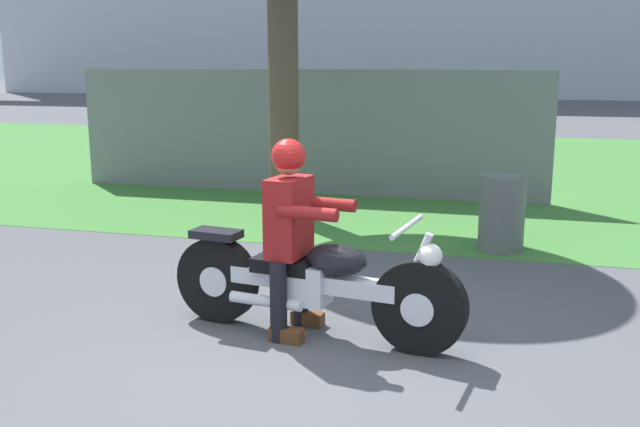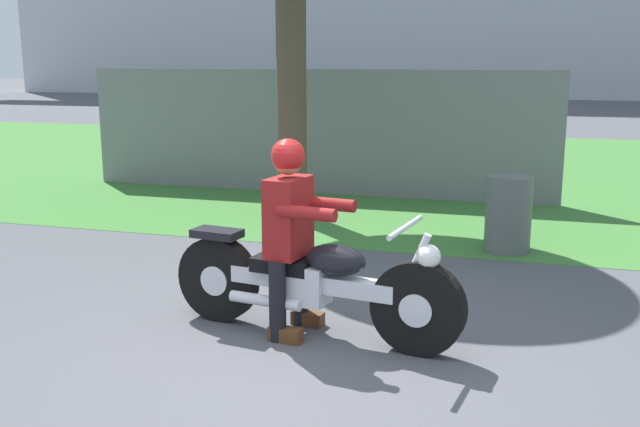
# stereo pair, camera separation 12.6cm
# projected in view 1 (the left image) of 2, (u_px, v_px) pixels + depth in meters

# --- Properties ---
(ground) EXTENTS (120.00, 120.00, 0.00)m
(ground) POSITION_uv_depth(u_px,v_px,m) (289.00, 378.00, 4.44)
(ground) COLOR #4C4C51
(grass_verge) EXTENTS (60.00, 12.00, 0.01)m
(grass_verge) POSITION_uv_depth(u_px,v_px,m) (439.00, 168.00, 13.04)
(grass_verge) COLOR #3D7533
(grass_verge) RESTS_ON ground
(motorcycle_lead) EXTENTS (2.19, 0.66, 0.88)m
(motorcycle_lead) POSITION_uv_depth(u_px,v_px,m) (313.00, 283.00, 5.04)
(motorcycle_lead) COLOR black
(motorcycle_lead) RESTS_ON ground
(rider_lead) EXTENTS (0.59, 0.51, 1.40)m
(rider_lead) POSITION_uv_depth(u_px,v_px,m) (291.00, 222.00, 5.02)
(rider_lead) COLOR black
(rider_lead) RESTS_ON ground
(trash_can) EXTENTS (0.46, 0.46, 0.78)m
(trash_can) POSITION_uv_depth(u_px,v_px,m) (502.00, 213.00, 7.35)
(trash_can) COLOR #595E5B
(trash_can) RESTS_ON ground
(fence_segment) EXTENTS (7.00, 0.06, 1.80)m
(fence_segment) POSITION_uv_depth(u_px,v_px,m) (302.00, 132.00, 10.42)
(fence_segment) COLOR slate
(fence_segment) RESTS_ON ground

